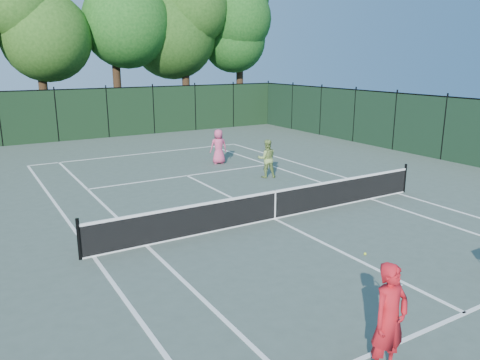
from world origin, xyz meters
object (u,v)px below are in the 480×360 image
player_pink (219,147)px  loose_ball_midcourt (365,254)px  coach (390,320)px  player_green (267,159)px

player_pink → loose_ball_midcourt: 11.39m
coach → player_pink: (4.98, 14.64, -0.11)m
loose_ball_midcourt → player_green: bearing=73.4°
player_green → loose_ball_midcourt: bearing=95.7°
coach → player_green: (5.42, 11.30, -0.13)m
player_pink → player_green: 3.37m
player_pink → player_green: player_pink is taller
coach → player_green: size_ratio=1.16×
coach → loose_ball_midcourt: bearing=47.1°
player_green → loose_ball_midcourt: (-2.34, -7.86, -0.76)m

